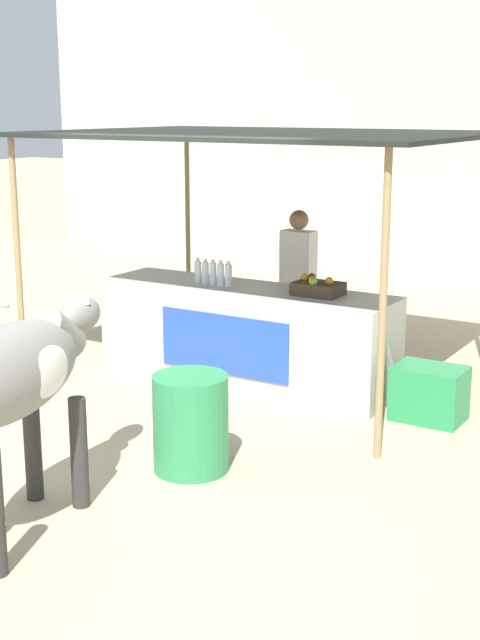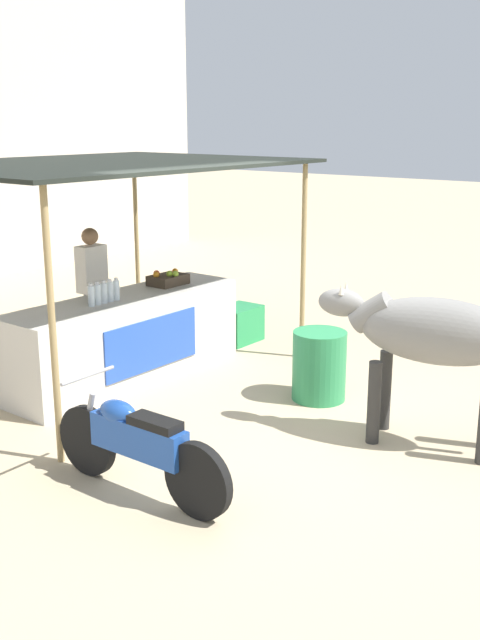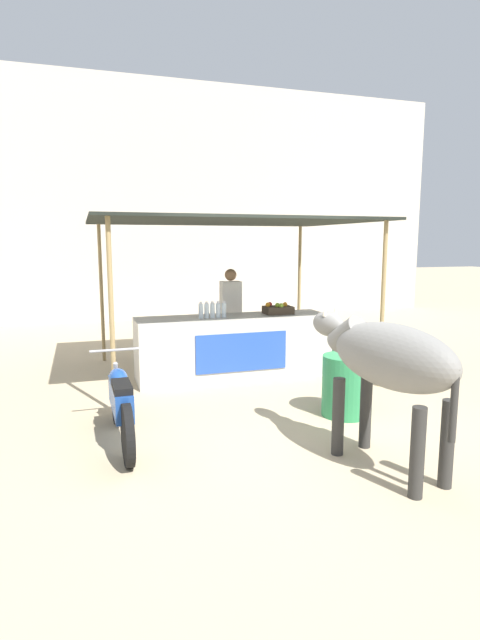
# 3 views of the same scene
# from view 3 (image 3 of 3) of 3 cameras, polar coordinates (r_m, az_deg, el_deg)

# --- Properties ---
(ground_plane) EXTENTS (60.00, 60.00, 0.00)m
(ground_plane) POSITION_cam_3_polar(r_m,az_deg,el_deg) (5.93, 5.64, -11.84)
(ground_plane) COLOR tan
(building_wall_far) EXTENTS (16.00, 0.50, 6.28)m
(building_wall_far) POSITION_cam_3_polar(r_m,az_deg,el_deg) (13.97, -8.73, 13.10)
(building_wall_far) COLOR beige
(building_wall_far) RESTS_ON ground
(stall_counter) EXTENTS (3.00, 0.82, 0.96)m
(stall_counter) POSITION_cam_3_polar(r_m,az_deg,el_deg) (7.78, -0.72, -3.08)
(stall_counter) COLOR beige
(stall_counter) RESTS_ON ground
(stall_awning) EXTENTS (4.20, 3.20, 2.44)m
(stall_awning) POSITION_cam_3_polar(r_m,az_deg,el_deg) (7.90, -1.40, 10.71)
(stall_awning) COLOR black
(stall_awning) RESTS_ON ground
(water_bottle_row) EXTENTS (0.43, 0.07, 0.25)m
(water_bottle_row) POSITION_cam_3_polar(r_m,az_deg,el_deg) (7.54, -3.17, 1.12)
(water_bottle_row) COLOR silver
(water_bottle_row) RESTS_ON stall_counter
(fruit_crate) EXTENTS (0.44, 0.32, 0.18)m
(fruit_crate) POSITION_cam_3_polar(r_m,az_deg,el_deg) (7.98, 4.34, 1.21)
(fruit_crate) COLOR #3F3326
(fruit_crate) RESTS_ON stall_counter
(vendor_behind_counter) EXTENTS (0.34, 0.22, 1.65)m
(vendor_behind_counter) POSITION_cam_3_polar(r_m,az_deg,el_deg) (8.47, -1.07, 0.45)
(vendor_behind_counter) COLOR #383842
(vendor_behind_counter) RESTS_ON ground
(cooler_box) EXTENTS (0.60, 0.44, 0.48)m
(cooler_box) POSITION_cam_3_polar(r_m,az_deg,el_deg) (8.50, 12.06, -3.90)
(cooler_box) COLOR #268C4C
(cooler_box) RESTS_ON ground
(water_barrel) EXTENTS (0.57, 0.57, 0.74)m
(water_barrel) POSITION_cam_3_polar(r_m,az_deg,el_deg) (6.23, 11.97, -7.35)
(water_barrel) COLOR #2D8C51
(water_barrel) RESTS_ON ground
(cow) EXTENTS (0.80, 1.85, 1.44)m
(cow) POSITION_cam_3_polar(r_m,az_deg,el_deg) (4.75, 16.45, -4.36)
(cow) COLOR gray
(cow) RESTS_ON ground
(motorcycle_parked) EXTENTS (0.55, 1.80, 0.90)m
(motorcycle_parked) POSITION_cam_3_polar(r_m,az_deg,el_deg) (5.46, -13.48, -9.12)
(motorcycle_parked) COLOR black
(motorcycle_parked) RESTS_ON ground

